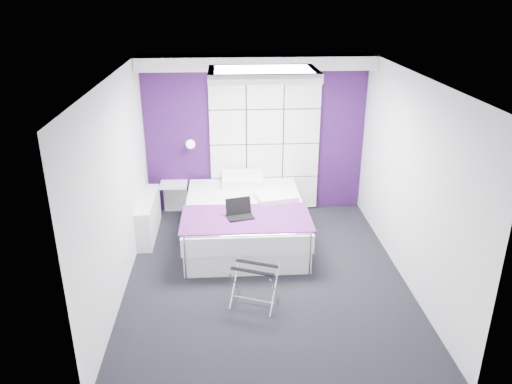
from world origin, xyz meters
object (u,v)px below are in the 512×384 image
nightstand (174,184)px  luggage_rack (254,286)px  wall_lamp (191,143)px  laptop (240,212)px  radiator (148,217)px  bed (245,219)px

nightstand → luggage_rack: 2.91m
wall_lamp → laptop: wall_lamp is taller
radiator → nightstand: (0.33, 0.72, 0.24)m
laptop → nightstand: bearing=112.2°
nightstand → luggage_rack: size_ratio=0.84×
wall_lamp → nightstand: (-0.31, -0.04, -0.68)m
bed → nightstand: bearing=139.7°
nightstand → laptop: 1.79m
luggage_rack → nightstand: bearing=135.3°
radiator → bed: bearing=-9.1°
wall_lamp → laptop: 1.75m
radiator → luggage_rack: size_ratio=2.31×
bed → laptop: size_ratio=6.08×
bed → wall_lamp: bearing=129.5°
laptop → luggage_rack: bearing=-97.7°
laptop → radiator: bearing=138.6°
nightstand → wall_lamp: bearing=7.4°
nightstand → laptop: size_ratio=1.24×
radiator → luggage_rack: (1.51, -1.93, -0.04)m
nightstand → luggage_rack: nightstand is taller
bed → laptop: bearing=-99.3°
radiator → laptop: laptop is taller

